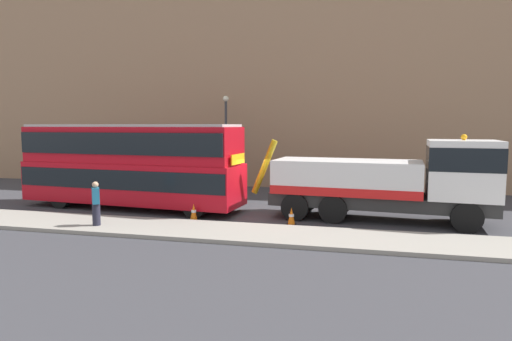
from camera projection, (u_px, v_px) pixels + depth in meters
The scene contains 9 objects.
ground_plane at pixel (259, 213), 20.23m from camera, with size 120.00×120.00×0.00m, color #38383D.
near_kerb at pixel (233, 232), 16.16m from camera, with size 60.00×2.80×0.15m, color gray.
building_facade at pixel (291, 62), 28.01m from camera, with size 60.00×1.50×16.00m.
recovery_tow_truck at pixel (390, 180), 18.22m from camera, with size 10.23×3.40×3.67m.
double_decker_bus at pixel (131, 163), 21.03m from camera, with size 11.18×3.49×4.06m.
pedestrian_onlooker at pixel (96, 204), 16.91m from camera, with size 0.45×0.48×1.71m.
traffic_cone_near_bus at pixel (194, 212), 18.54m from camera, with size 0.36×0.36×0.72m.
traffic_cone_midway at pixel (291, 217), 17.67m from camera, with size 0.36×0.36×0.72m.
street_lamp at pixel (226, 134), 27.24m from camera, with size 0.36×0.36×5.83m.
Camera 1 is at (4.58, -19.39, 4.00)m, focal length 30.77 mm.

